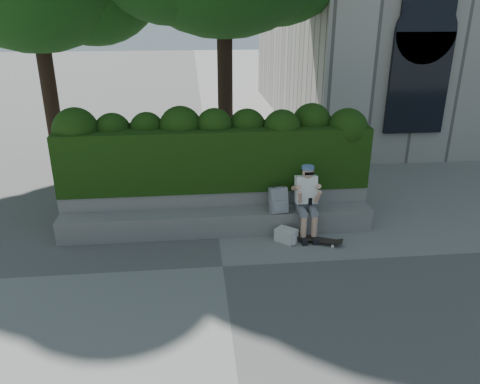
{
  "coord_description": "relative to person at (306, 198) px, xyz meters",
  "views": [
    {
      "loc": [
        -0.42,
        -6.89,
        4.15
      ],
      "look_at": [
        0.4,
        1.0,
        0.95
      ],
      "focal_mm": 35.0,
      "sensor_mm": 36.0,
      "label": 1
    }
  ],
  "objects": [
    {
      "name": "bench_ledge",
      "position": [
        -1.67,
        0.18,
        -0.53
      ],
      "size": [
        6.0,
        0.45,
        0.45
      ],
      "primitive_type": "cube",
      "color": "gray",
      "rests_on": "ground"
    },
    {
      "name": "hedge",
      "position": [
        -1.67,
        0.88,
        0.6
      ],
      "size": [
        6.0,
        1.0,
        1.2
      ],
      "primitive_type": "cube",
      "color": "black",
      "rests_on": "planter_wall"
    },
    {
      "name": "backpack_ground",
      "position": [
        -0.42,
        -0.27,
        -0.63
      ],
      "size": [
        0.46,
        0.45,
        0.24
      ],
      "primitive_type": "cube",
      "rotation": [
        0.0,
        0.0,
        -0.74
      ],
      "color": "beige",
      "rests_on": "ground"
    },
    {
      "name": "ground",
      "position": [
        -1.67,
        -1.07,
        -0.75
      ],
      "size": [
        80.0,
        80.0,
        0.0
      ],
      "primitive_type": "plane",
      "color": "slate",
      "rests_on": "ground"
    },
    {
      "name": "backpack_plaid",
      "position": [
        -0.52,
        0.08,
        -0.06
      ],
      "size": [
        0.35,
        0.23,
        0.49
      ],
      "primitive_type": "cube",
      "rotation": [
        0.0,
        0.0,
        0.16
      ],
      "color": "#A1A1A5",
      "rests_on": "bench_ledge"
    },
    {
      "name": "planter_wall",
      "position": [
        -1.67,
        0.66,
        -0.38
      ],
      "size": [
        6.0,
        0.5,
        0.75
      ],
      "primitive_type": "cube",
      "color": "gray",
      "rests_on": "ground"
    },
    {
      "name": "person",
      "position": [
        0.0,
        0.0,
        0.0
      ],
      "size": [
        0.4,
        0.76,
        1.38
      ],
      "color": "slate",
      "rests_on": "ground"
    },
    {
      "name": "skateboard",
      "position": [
        0.17,
        -0.42,
        -0.68
      ],
      "size": [
        0.79,
        0.49,
        0.08
      ],
      "rotation": [
        0.0,
        0.0,
        -0.42
      ],
      "color": "black",
      "rests_on": "ground"
    }
  ]
}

